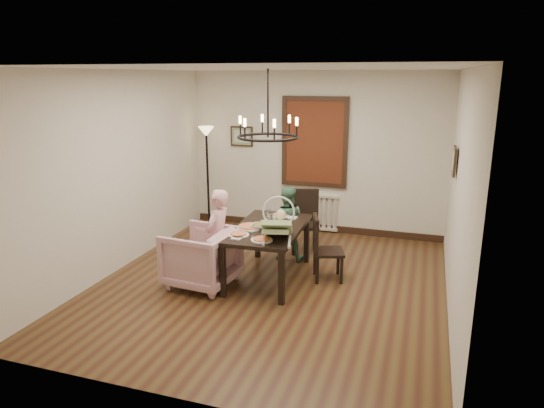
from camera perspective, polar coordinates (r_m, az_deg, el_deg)
The scene contains 17 objects.
room_shell at distance 6.49m, azimuth 0.78°, elevation 3.18°, with size 4.51×5.00×2.81m.
dining_table at distance 6.57m, azimuth -0.45°, elevation -3.44°, with size 0.94×1.60×0.74m.
chair_far at distance 7.63m, azimuth 3.91°, elevation -2.08°, with size 0.43×0.43×0.99m, color black, non-canonical shape.
chair_right at distance 6.64m, azimuth 6.68°, elevation -5.15°, with size 0.40×0.40×0.91m, color black, non-canonical shape.
armchair at distance 6.52m, azimuth -8.31°, elevation -6.19°, with size 0.83×0.86×0.78m, color #C496A7.
elderly_woman at distance 6.48m, azimuth -6.35°, elevation -4.85°, with size 0.39×0.26×1.08m, color pink.
seated_man at distance 7.29m, azimuth 1.67°, elevation -3.05°, with size 0.46×0.36×0.94m, color #4A7D5F.
baby_bouncer at distance 5.97m, azimuth 0.62°, elevation -2.54°, with size 0.42×0.58×0.38m, color #BADD98, non-canonical shape.
salad_bowl at distance 6.47m, azimuth -1.48°, elevation -2.61°, with size 0.28×0.28×0.07m, color white.
pizza_platter at distance 6.49m, azimuth -2.65°, elevation -2.70°, with size 0.33×0.33×0.04m, color tan.
drinking_glass at distance 6.70m, azimuth -0.18°, elevation -1.74°, with size 0.06×0.06×0.12m, color silver.
window_blinds at distance 8.45m, azimuth 5.02°, elevation 7.25°, with size 1.00×0.03×1.40m, color #5F1E13.
radiator at distance 8.72m, azimuth 4.86°, elevation -0.89°, with size 0.92×0.12×0.62m, color silver, non-canonical shape.
picture_back at distance 8.85m, azimuth -3.59°, elevation 7.95°, with size 0.42×0.03×0.36m, color black.
picture_right at distance 6.70m, azimuth 20.66°, elevation 4.77°, with size 0.42×0.03×0.36m, color black.
floor_lamp at distance 8.90m, azimuth -7.56°, elevation 3.00°, with size 0.30×0.30×1.80m, color black, non-canonical shape.
chandelier at distance 6.28m, azimuth -0.48°, elevation 7.88°, with size 0.80×0.80×0.04m, color black.
Camera 1 is at (1.87, -5.70, 2.72)m, focal length 32.00 mm.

